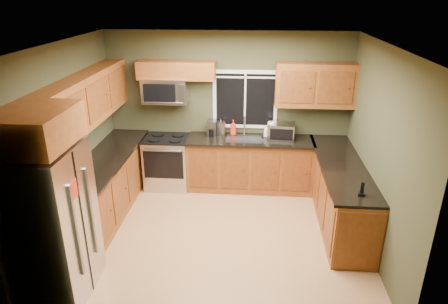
# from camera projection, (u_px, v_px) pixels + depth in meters

# --- Properties ---
(floor) EXTENTS (4.20, 4.20, 0.00)m
(floor) POSITION_uv_depth(u_px,v_px,m) (219.00, 233.00, 5.85)
(floor) COLOR #B37F4E
(floor) RESTS_ON ground
(ceiling) EXTENTS (4.20, 4.20, 0.00)m
(ceiling) POSITION_uv_depth(u_px,v_px,m) (218.00, 45.00, 4.83)
(ceiling) COLOR white
(ceiling) RESTS_ON back_wall
(back_wall) EXTENTS (4.20, 0.00, 4.20)m
(back_wall) POSITION_uv_depth(u_px,v_px,m) (228.00, 110.00, 7.00)
(back_wall) COLOR #3C3D24
(back_wall) RESTS_ON ground
(front_wall) EXTENTS (4.20, 0.00, 4.20)m
(front_wall) POSITION_uv_depth(u_px,v_px,m) (200.00, 220.00, 3.68)
(front_wall) COLOR #3C3D24
(front_wall) RESTS_ON ground
(left_wall) EXTENTS (0.00, 3.60, 3.60)m
(left_wall) POSITION_uv_depth(u_px,v_px,m) (67.00, 143.00, 5.50)
(left_wall) COLOR #3C3D24
(left_wall) RESTS_ON ground
(right_wall) EXTENTS (0.00, 3.60, 3.60)m
(right_wall) POSITION_uv_depth(u_px,v_px,m) (379.00, 153.00, 5.18)
(right_wall) COLOR #3C3D24
(right_wall) RESTS_ON ground
(window) EXTENTS (1.12, 0.03, 1.02)m
(window) POSITION_uv_depth(u_px,v_px,m) (245.00, 100.00, 6.88)
(window) COLOR white
(window) RESTS_ON back_wall
(base_cabinets_left) EXTENTS (0.60, 2.65, 0.90)m
(base_cabinets_left) POSITION_uv_depth(u_px,v_px,m) (107.00, 187.00, 6.26)
(base_cabinets_left) COLOR brown
(base_cabinets_left) RESTS_ON ground
(countertop_left) EXTENTS (0.65, 2.65, 0.04)m
(countertop_left) POSITION_uv_depth(u_px,v_px,m) (105.00, 159.00, 6.07)
(countertop_left) COLOR black
(countertop_left) RESTS_ON base_cabinets_left
(base_cabinets_back) EXTENTS (2.17, 0.60, 0.90)m
(base_cabinets_back) POSITION_uv_depth(u_px,v_px,m) (250.00, 165.00, 7.04)
(base_cabinets_back) COLOR brown
(base_cabinets_back) RESTS_ON ground
(countertop_back) EXTENTS (2.17, 0.65, 0.04)m
(countertop_back) POSITION_uv_depth(u_px,v_px,m) (250.00, 140.00, 6.83)
(countertop_back) COLOR black
(countertop_back) RESTS_ON base_cabinets_back
(base_cabinets_peninsula) EXTENTS (0.60, 2.52, 0.90)m
(base_cabinets_peninsula) POSITION_uv_depth(u_px,v_px,m) (340.00, 193.00, 6.05)
(base_cabinets_peninsula) COLOR brown
(base_cabinets_peninsula) RESTS_ON ground
(countertop_peninsula) EXTENTS (0.65, 2.50, 0.04)m
(countertop_peninsula) POSITION_uv_depth(u_px,v_px,m) (342.00, 165.00, 5.88)
(countertop_peninsula) COLOR black
(countertop_peninsula) RESTS_ON base_cabinets_peninsula
(upper_cabinets_left) EXTENTS (0.33, 2.65, 0.72)m
(upper_cabinets_left) POSITION_uv_depth(u_px,v_px,m) (87.00, 99.00, 5.73)
(upper_cabinets_left) COLOR brown
(upper_cabinets_left) RESTS_ON left_wall
(upper_cabinets_back_left) EXTENTS (1.30, 0.33, 0.30)m
(upper_cabinets_back_left) POSITION_uv_depth(u_px,v_px,m) (176.00, 70.00, 6.64)
(upper_cabinets_back_left) COLOR brown
(upper_cabinets_back_left) RESTS_ON back_wall
(upper_cabinets_back_right) EXTENTS (1.30, 0.33, 0.72)m
(upper_cabinets_back_right) POSITION_uv_depth(u_px,v_px,m) (315.00, 85.00, 6.55)
(upper_cabinets_back_right) COLOR brown
(upper_cabinets_back_right) RESTS_ON back_wall
(upper_cabinet_over_fridge) EXTENTS (0.72, 0.90, 0.38)m
(upper_cabinet_over_fridge) POSITION_uv_depth(u_px,v_px,m) (34.00, 128.00, 4.01)
(upper_cabinet_over_fridge) COLOR brown
(upper_cabinet_over_fridge) RESTS_ON left_wall
(refrigerator) EXTENTS (0.74, 0.90, 1.80)m
(refrigerator) POSITION_uv_depth(u_px,v_px,m) (52.00, 224.00, 4.44)
(refrigerator) COLOR #B7B7BC
(refrigerator) RESTS_ON ground
(range) EXTENTS (0.76, 0.69, 0.94)m
(range) POSITION_uv_depth(u_px,v_px,m) (168.00, 162.00, 7.11)
(range) COLOR #B7B7BC
(range) RESTS_ON ground
(microwave) EXTENTS (0.76, 0.41, 0.42)m
(microwave) POSITION_uv_depth(u_px,v_px,m) (165.00, 90.00, 6.76)
(microwave) COLOR #B7B7BC
(microwave) RESTS_ON back_wall
(sink) EXTENTS (0.60, 0.42, 0.36)m
(sink) POSITION_uv_depth(u_px,v_px,m) (244.00, 138.00, 6.85)
(sink) COLOR slate
(sink) RESTS_ON countertop_back
(toaster_oven) EXTENTS (0.47, 0.38, 0.28)m
(toaster_oven) POSITION_uv_depth(u_px,v_px,m) (281.00, 131.00, 6.78)
(toaster_oven) COLOR #B7B7BC
(toaster_oven) RESTS_ON countertop_back
(coffee_maker) EXTENTS (0.17, 0.23, 0.27)m
(coffee_maker) POSITION_uv_depth(u_px,v_px,m) (212.00, 129.00, 6.95)
(coffee_maker) COLOR slate
(coffee_maker) RESTS_ON countertop_back
(kettle) EXTENTS (0.17, 0.17, 0.29)m
(kettle) POSITION_uv_depth(u_px,v_px,m) (221.00, 128.00, 6.97)
(kettle) COLOR #B7B7BC
(kettle) RESTS_ON countertop_back
(paper_towel_roll) EXTENTS (0.14, 0.14, 0.33)m
(paper_towel_roll) POSITION_uv_depth(u_px,v_px,m) (271.00, 130.00, 6.79)
(paper_towel_roll) COLOR white
(paper_towel_roll) RESTS_ON countertop_back
(soap_bottle_a) EXTENTS (0.11, 0.11, 0.27)m
(soap_bottle_a) POSITION_uv_depth(u_px,v_px,m) (233.00, 127.00, 6.97)
(soap_bottle_a) COLOR red
(soap_bottle_a) RESTS_ON countertop_back
(soap_bottle_b) EXTENTS (0.12, 0.12, 0.21)m
(soap_bottle_b) POSITION_uv_depth(u_px,v_px,m) (267.00, 131.00, 6.93)
(soap_bottle_b) COLOR white
(soap_bottle_b) RESTS_ON countertop_back
(cordless_phone) EXTENTS (0.10, 0.10, 0.18)m
(cordless_phone) POSITION_uv_depth(u_px,v_px,m) (362.00, 191.00, 4.95)
(cordless_phone) COLOR black
(cordless_phone) RESTS_ON countertop_peninsula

